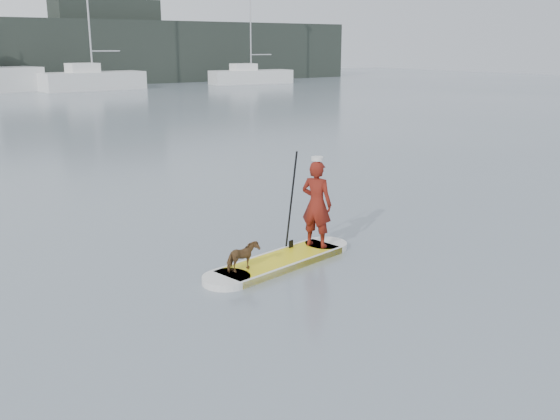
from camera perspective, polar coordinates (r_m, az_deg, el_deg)
ground at (r=10.15m, az=-5.05°, el=-6.97°), size 140.00×140.00×0.00m
paddleboard at (r=11.05m, az=0.00°, el=-4.71°), size 3.26×1.26×0.12m
paddler at (r=11.47m, az=3.36°, el=0.55°), size 0.61×0.70×1.62m
white_cap at (r=11.29m, az=3.43°, el=4.71°), size 0.22×0.22×0.07m
dog at (r=10.38m, az=-3.42°, el=-4.30°), size 0.60×0.33×0.48m
paddle at (r=11.40m, az=1.03°, el=-0.22°), size 0.10×0.30×2.00m
sailboat_e at (r=56.12m, az=-16.78°, el=11.37°), size 8.70×3.31×12.39m
sailboat_f at (r=62.57m, az=-2.71°, el=12.22°), size 8.37×3.37×12.19m
shore_building_east at (r=66.19m, az=-15.52°, el=14.61°), size 10.00×4.00×8.00m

